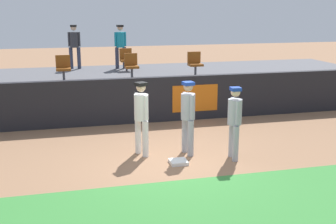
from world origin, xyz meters
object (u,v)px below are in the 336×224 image
player_runner_visitor (235,118)px  spectator_hooded (74,44)px  seat_front_right (195,62)px  player_coach_visitor (188,113)px  seat_front_center (131,65)px  seat_back_center (126,58)px  first_base (178,162)px  player_fielder_home (141,113)px  seat_front_left (63,67)px  spectator_capped (120,43)px

player_runner_visitor → spectator_hooded: bearing=-152.2°
seat_front_right → spectator_hooded: size_ratio=0.50×
player_coach_visitor → spectator_hooded: size_ratio=1.07×
seat_front_center → seat_back_center: 1.80m
first_base → seat_front_right: (2.04, 5.28, 1.61)m
seat_front_right → first_base: bearing=-111.2°
player_runner_visitor → seat_back_center: (-1.48, 7.07, 0.64)m
player_fielder_home → player_coach_visitor: player_coach_visitor is taller
seat_front_center → seat_back_center: same height
player_runner_visitor → seat_front_left: (-3.82, 5.27, 0.64)m
seat_front_center → seat_back_center: (0.10, 1.80, 0.00)m
seat_back_center → spectator_hooded: (-1.86, 1.04, 0.51)m
player_coach_visitor → seat_front_left: size_ratio=2.16×
seat_back_center → first_base: bearing=-89.1°
first_base → seat_front_right: bearing=68.8°
player_runner_visitor → spectator_capped: bearing=-163.0°
seat_back_center → seat_front_center: bearing=-93.0°
seat_back_center → spectator_hooded: spectator_hooded is taller
spectator_hooded → player_coach_visitor: bearing=115.5°
player_coach_visitor → first_base: bearing=-43.3°
first_base → player_runner_visitor: 1.68m
player_coach_visitor → seat_back_center: 6.51m
player_fielder_home → seat_front_right: seat_front_right is taller
first_base → player_coach_visitor: player_coach_visitor is taller
first_base → seat_front_center: (-0.21, 5.27, 1.61)m
spectator_hooded → seat_back_center: bearing=158.7°
seat_front_left → spectator_hooded: (0.48, 2.84, 0.51)m
player_fielder_home → player_coach_visitor: size_ratio=1.00×
seat_front_left → spectator_hooded: spectator_hooded is taller
seat_front_right → spectator_hooded: spectator_hooded is taller
player_fielder_home → seat_back_center: size_ratio=2.16×
seat_front_center → seat_front_left: size_ratio=1.00×
seat_front_right → player_coach_visitor: bearing=-109.4°
spectator_hooded → player_runner_visitor: bearing=120.4°
seat_front_left → spectator_hooded: bearing=80.3°
player_fielder_home → spectator_hooded: 7.47m
seat_back_center → seat_front_left: bearing=-142.4°
player_fielder_home → player_runner_visitor: player_fielder_home is taller
player_runner_visitor → seat_front_center: 5.54m
first_base → player_fielder_home: (-0.71, 0.83, 1.01)m
player_fielder_home → spectator_capped: (0.48, 6.92, 1.11)m
seat_back_center → seat_front_left: size_ratio=1.00×
first_base → spectator_capped: bearing=91.6°
player_runner_visitor → seat_back_center: size_ratio=2.08×
spectator_capped → first_base: bearing=82.4°
seat_front_right → player_runner_visitor: bearing=-97.3°
player_fielder_home → seat_back_center: seat_back_center is taller
seat_front_left → spectator_hooded: 2.93m
player_coach_visitor → seat_front_center: seat_front_center is taller
player_runner_visitor → player_coach_visitor: size_ratio=0.96×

